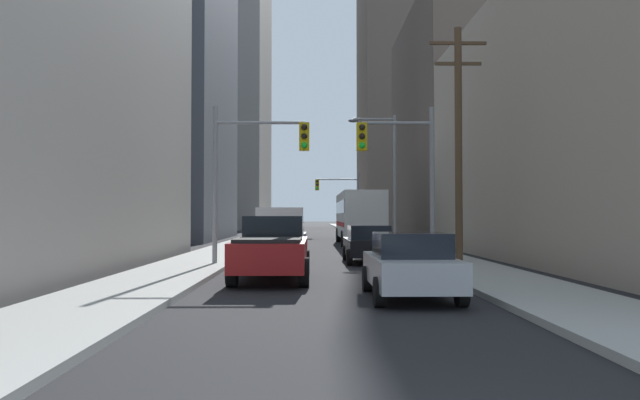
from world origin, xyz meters
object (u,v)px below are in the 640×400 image
city_bus (359,215)px  traffic_signal_far_right (339,193)px  sedan_silver (410,265)px  sedan_navy (289,236)px  pickup_truck_red (273,249)px  sedan_black (368,244)px  traffic_signal_near_left (256,159)px  cargo_van_white (281,229)px  traffic_signal_near_right (400,160)px

city_bus → traffic_signal_far_right: traffic_signal_far_right is taller
city_bus → traffic_signal_far_right: size_ratio=1.92×
sedan_silver → traffic_signal_far_right: bearing=89.4°
sedan_navy → city_bus: bearing=57.3°
pickup_truck_red → sedan_black: pickup_truck_red is taller
sedan_black → traffic_signal_far_right: (0.40, 33.69, 3.29)m
sedan_black → traffic_signal_near_left: bearing=-156.1°
traffic_signal_far_right → pickup_truck_red: bearing=-95.5°
cargo_van_white → traffic_signal_near_left: (-0.68, -5.34, 2.75)m
city_bus → traffic_signal_near_left: bearing=-106.6°
city_bus → sedan_black: size_ratio=2.73×
sedan_navy → traffic_signal_near_right: traffic_signal_near_right is taller
traffic_signal_far_right → city_bus: bearing=-88.6°
sedan_black → traffic_signal_near_left: 5.81m
traffic_signal_far_right → sedan_navy: bearing=-98.9°
traffic_signal_near_right → sedan_navy: bearing=112.9°
traffic_signal_near_left → traffic_signal_far_right: (4.79, 35.64, 0.03)m
cargo_van_white → sedan_silver: bearing=-75.4°
sedan_silver → sedan_black: bearing=89.7°
traffic_signal_near_left → traffic_signal_near_right: bearing=-0.0°
city_bus → cargo_van_white: (-4.54, -12.16, -0.64)m
sedan_silver → traffic_signal_far_right: (0.44, 44.34, 3.29)m
sedan_black → sedan_navy: same height
city_bus → pickup_truck_red: size_ratio=2.12×
pickup_truck_red → traffic_signal_near_right: size_ratio=0.90×
sedan_black → traffic_signal_far_right: size_ratio=0.70×
traffic_signal_near_left → traffic_signal_near_right: (5.40, -0.00, -0.03)m
cargo_van_white → sedan_navy: 5.41m
city_bus → sedan_black: 15.62m
pickup_truck_red → traffic_signal_near_left: traffic_signal_near_left is taller
sedan_black → traffic_signal_near_right: traffic_signal_near_right is taller
city_bus → sedan_silver: city_bus is taller
cargo_van_white → traffic_signal_near_left: 6.05m
cargo_van_white → sedan_black: 5.05m
cargo_van_white → sedan_navy: size_ratio=1.25×
cargo_van_white → traffic_signal_far_right: 30.70m
cargo_van_white → sedan_silver: cargo_van_white is taller
traffic_signal_near_right → cargo_van_white: bearing=131.4°
traffic_signal_near_left → sedan_silver: bearing=-63.5°
sedan_silver → sedan_navy: (-3.47, 19.44, 0.00)m
sedan_silver → cargo_van_white: bearing=104.6°
traffic_signal_near_right → traffic_signal_far_right: same height
traffic_signal_near_right → pickup_truck_red: bearing=-134.5°
city_bus → sedan_black: bearing=-93.0°
sedan_navy → sedan_black: bearing=-68.1°
sedan_silver → traffic_signal_far_right: size_ratio=0.70×
pickup_truck_red → sedan_navy: pickup_truck_red is taller
sedan_black → sedan_navy: bearing=111.9°
sedan_silver → traffic_signal_near_right: traffic_signal_near_right is taller
pickup_truck_red → sedan_navy: 15.29m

